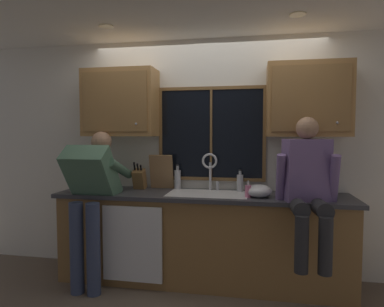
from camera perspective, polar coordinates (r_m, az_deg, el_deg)
name	(u,v)px	position (r m, az deg, el deg)	size (l,w,h in m)	color
back_wall	(207,156)	(3.73, 2.51, -0.47)	(5.31, 0.12, 2.55)	silver
ceiling_downlight_left	(106,26)	(3.48, -14.43, 20.28)	(0.14, 0.14, 0.01)	#FFEAB2
ceiling_downlight_right	(298,14)	(3.21, 17.58, 21.68)	(0.14, 0.14, 0.01)	#FFEAB2
window_glass	(211,134)	(3.65, 3.30, 3.36)	(1.10, 0.02, 0.95)	black
window_frame_top	(211,88)	(3.67, 3.31, 11.08)	(1.17, 0.02, 0.04)	brown
window_frame_bottom	(211,179)	(3.67, 3.25, -4.34)	(1.17, 0.02, 0.04)	brown
window_frame_left	(161,134)	(3.75, -5.37, 3.36)	(0.04, 0.02, 0.95)	brown
window_frame_right	(264,134)	(3.61, 12.27, 3.29)	(0.04, 0.02, 0.95)	brown
window_mullion_center	(211,134)	(3.64, 3.28, 3.36)	(0.02, 0.02, 0.95)	brown
lower_cabinet_run	(202,239)	(3.55, 1.67, -14.44)	(2.91, 0.58, 0.88)	olive
countertop	(201,196)	(3.42, 1.63, -7.19)	(2.97, 0.62, 0.04)	#38383D
dishwasher_front	(132,244)	(3.41, -10.17, -14.97)	(0.60, 0.02, 0.74)	white
upper_cabinet_left	(120,103)	(3.76, -12.11, 8.41)	(0.79, 0.36, 0.72)	#9E703D
upper_cabinet_right	(308,100)	(3.51, 19.17, 8.64)	(0.79, 0.36, 0.72)	#9E703D
sink	(207,203)	(3.43, 2.64, -8.46)	(0.80, 0.46, 0.21)	silver
faucet	(211,167)	(3.55, 3.18, -2.32)	(0.18, 0.09, 0.40)	silver
person_standing	(92,192)	(3.45, -16.76, -6.27)	(0.53, 0.69, 1.55)	#384260
person_sitting_on_counter	(308,182)	(3.12, 19.16, -4.61)	(0.54, 0.64, 1.26)	#262628
knife_block	(139,179)	(3.71, -8.96, -4.36)	(0.12, 0.18, 0.32)	brown
cutting_board	(161,172)	(3.70, -5.23, -3.13)	(0.26, 0.02, 0.38)	#997047
mixing_bowl	(259,191)	(3.30, 11.34, -6.31)	(0.25, 0.25, 0.12)	silver
soap_dispenser	(248,191)	(3.25, 9.56, -6.30)	(0.06, 0.07, 0.16)	pink
bottle_green_glass	(178,179)	(3.67, -2.48, -4.37)	(0.07, 0.07, 0.27)	#B7B7BC
bottle_tall_clear	(240,183)	(3.56, 8.20, -4.92)	(0.07, 0.07, 0.23)	#B7B7BC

